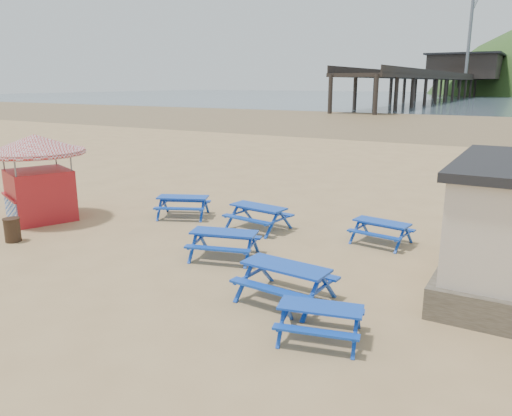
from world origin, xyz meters
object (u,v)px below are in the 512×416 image
Objects in this scene: picnic_table_blue_b at (258,217)px; picnic_table_yellow at (45,205)px; ice_cream_kiosk at (37,167)px; litter_bin at (12,230)px; picnic_table_blue_a at (183,207)px.

picnic_table_blue_b is 8.38m from picnic_table_yellow.
picnic_table_yellow is at bearing -156.81° from picnic_table_blue_b.
ice_cream_kiosk is at bearing -22.22° from picnic_table_yellow.
picnic_table_yellow is (-8.06, -2.28, -0.07)m from picnic_table_blue_b.
picnic_table_blue_b is 2.80× the size of litter_bin.
ice_cream_kiosk is at bearing -169.97° from picnic_table_blue_a.
litter_bin reaches higher than picnic_table_yellow.
litter_bin is at bearing -132.73° from picnic_table_blue_b.
picnic_table_yellow is at bearing -178.56° from picnic_table_blue_a.
picnic_table_blue_b is at bearing 39.88° from litter_bin.
picnic_table_blue_a is 3.02× the size of litter_bin.
ice_cream_kiosk is (0.58, -0.57, 1.61)m from picnic_table_yellow.
picnic_table_blue_a reaches higher than picnic_table_yellow.
picnic_table_blue_b reaches higher than picnic_table_yellow.
picnic_table_blue_b reaches higher than litter_bin.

